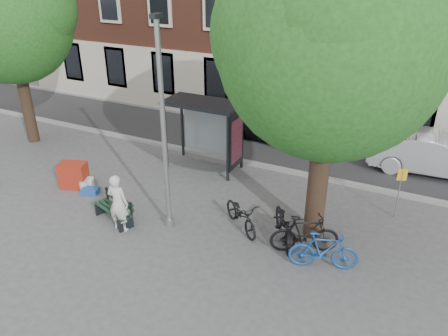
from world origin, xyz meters
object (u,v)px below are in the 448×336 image
painter (118,203)px  car_silver (433,154)px  lamppost (164,140)px  red_stand (74,175)px  bike_a (241,215)px  car_dark (280,126)px  bike_b (324,251)px  bus_shelter (214,121)px  bench (115,210)px  bike_d (305,234)px  bike_c (284,225)px  notice_sign (400,184)px

painter → car_silver: painter is taller
lamppost → painter: (-1.20, -0.81, -1.88)m
red_stand → painter: bearing=-24.2°
lamppost → painter: size_ratio=3.40×
bike_a → red_stand: bike_a is taller
lamppost → car_dark: 8.25m
lamppost → bike_b: lamppost is taller
bus_shelter → painter: 5.06m
lamppost → car_dark: size_ratio=1.34×
painter → car_dark: painter is taller
car_dark → bench: bearing=172.1°
bike_b → bike_d: size_ratio=0.95×
bench → bike_c: bearing=33.0°
bike_d → bike_c: bearing=44.7°
bike_a → painter: bearing=155.9°
lamppost → bike_d: size_ratio=3.24×
notice_sign → red_stand: bearing=173.1°
red_stand → car_silver: bearing=31.4°
bench → car_silver: size_ratio=0.35×
bike_b → bike_d: bearing=36.1°
bus_shelter → red_stand: bus_shelter is taller
bench → bike_c: 5.16m
painter → notice_sign: painter is taller
bike_d → car_silver: bearing=-48.7°
car_silver → car_dark: bearing=80.0°
bench → notice_sign: bearing=46.0°
bike_a → notice_sign: size_ratio=1.10×
lamppost → bike_a: (2.00, 0.81, -2.30)m
car_silver → notice_sign: 3.98m
bike_a → bus_shelter: bearing=77.3°
bike_c → car_dark: (-2.69, 7.15, 0.09)m
bench → red_stand: (-2.68, 1.09, 0.09)m
lamppost → car_silver: bearing=47.3°
bus_shelter → painter: size_ratio=1.58×
car_silver → red_stand: car_silver is taller
bench → car_dark: size_ratio=0.35×
bike_d → car_silver: size_ratio=0.41×
bus_shelter → bike_c: bus_shelter is taller
bike_c → red_stand: 7.68m
bike_a → bike_d: bike_d is taller
painter → bike_a: painter is taller
car_dark → bike_c: bearing=-152.0°
painter → bench: painter is taller
painter → bike_d: painter is taller
bike_b → car_silver: 7.60m
bus_shelter → bike_a: bearing=-51.7°
bike_c → bike_d: (0.66, -0.23, 0.02)m
bike_b → red_stand: 9.00m
bench → bike_b: (6.30, 0.60, 0.18)m
bike_b → bike_d: bike_d is taller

